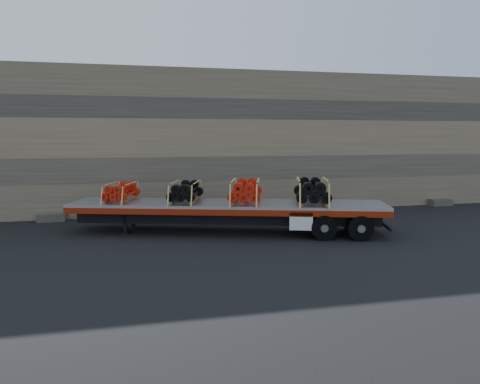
% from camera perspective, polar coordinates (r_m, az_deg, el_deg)
% --- Properties ---
extents(ground, '(120.00, 120.00, 0.00)m').
position_cam_1_polar(ground, '(18.37, 1.40, -5.07)').
color(ground, black).
rests_on(ground, ground).
extents(rock_wall, '(44.00, 3.00, 7.00)m').
position_cam_1_polar(rock_wall, '(24.31, -2.61, 6.15)').
color(rock_wall, '#7A6B54').
rests_on(rock_wall, ground).
extents(trailer, '(12.31, 6.03, 1.22)m').
position_cam_1_polar(trailer, '(18.38, -1.54, -3.13)').
color(trailer, '#B7BABF').
rests_on(trailer, ground).
extents(bundle_front, '(1.53, 2.15, 0.69)m').
position_cam_1_polar(bundle_front, '(19.14, -14.30, -0.05)').
color(bundle_front, red).
rests_on(bundle_front, trailer).
extents(bundle_midfront, '(1.68, 2.36, 0.76)m').
position_cam_1_polar(bundle_midfront, '(18.47, -6.62, -0.02)').
color(bundle_midfront, black).
rests_on(bundle_midfront, trailer).
extents(bundle_midrear, '(1.85, 2.61, 0.84)m').
position_cam_1_polar(bundle_midrear, '(18.17, 0.68, 0.03)').
color(bundle_midrear, red).
rests_on(bundle_midrear, trailer).
extents(bundle_rear, '(1.98, 2.78, 0.89)m').
position_cam_1_polar(bundle_rear, '(18.18, 8.74, 0.05)').
color(bundle_rear, black).
rests_on(bundle_rear, trailer).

